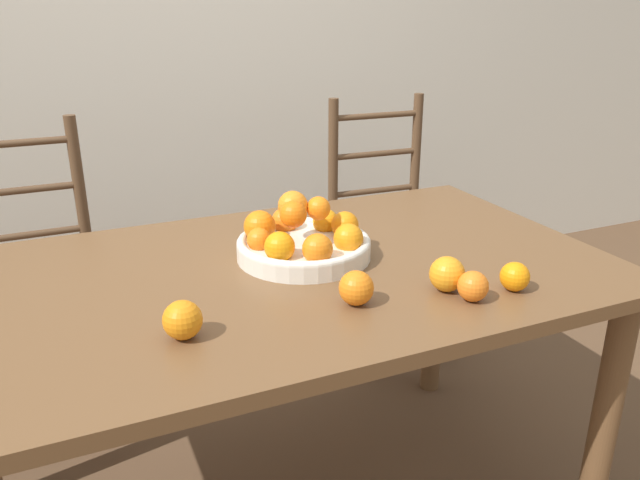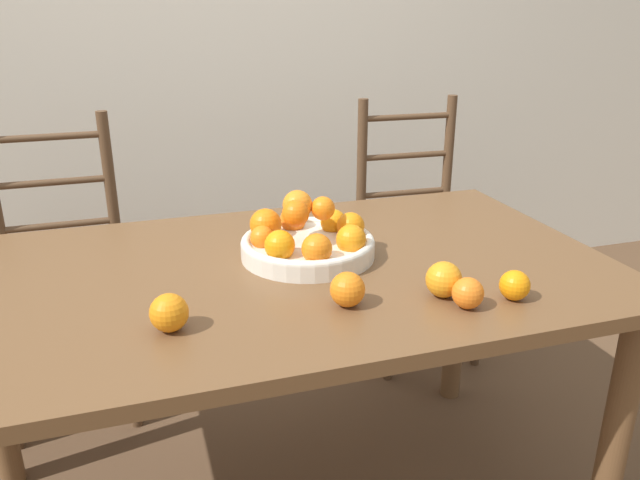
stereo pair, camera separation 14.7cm
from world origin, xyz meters
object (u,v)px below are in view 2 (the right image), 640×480
at_px(chair_right, 415,238).
at_px(fruit_bowl, 307,239).
at_px(chair_left, 63,279).
at_px(orange_loose_4, 468,293).
at_px(orange_loose_0, 347,289).
at_px(orange_loose_2, 444,279).
at_px(orange_loose_1, 515,285).
at_px(orange_loose_3, 169,313).

bearing_deg(chair_right, fruit_bowl, -130.76).
bearing_deg(chair_left, orange_loose_4, -51.13).
xyz_separation_m(orange_loose_0, chair_left, (-0.67, 1.01, -0.32)).
height_order(orange_loose_4, chair_right, chair_right).
relative_size(orange_loose_2, chair_left, 0.08).
height_order(orange_loose_1, chair_left, chair_left).
relative_size(fruit_bowl, orange_loose_4, 5.01).
bearing_deg(orange_loose_4, orange_loose_0, 160.16).
bearing_deg(orange_loose_2, orange_loose_0, 174.59).
distance_m(fruit_bowl, orange_loose_1, 0.52).
bearing_deg(orange_loose_1, orange_loose_3, 173.27).
xyz_separation_m(orange_loose_0, orange_loose_3, (-0.37, 0.00, 0.00)).
height_order(orange_loose_0, orange_loose_4, orange_loose_0).
height_order(orange_loose_2, orange_loose_4, orange_loose_2).
distance_m(orange_loose_3, orange_loose_4, 0.61).
relative_size(orange_loose_0, orange_loose_4, 1.12).
bearing_deg(orange_loose_3, orange_loose_2, -2.45).
height_order(orange_loose_0, chair_left, chair_left).
bearing_deg(orange_loose_4, orange_loose_3, 171.53).
bearing_deg(orange_loose_2, fruit_bowl, 125.02).
xyz_separation_m(orange_loose_1, chair_left, (-1.02, 1.10, -0.32)).
height_order(orange_loose_0, orange_loose_2, orange_loose_2).
xyz_separation_m(orange_loose_2, orange_loose_3, (-0.59, 0.03, -0.00)).
distance_m(orange_loose_2, orange_loose_4, 0.07).
xyz_separation_m(orange_loose_0, chair_right, (0.67, 1.01, -0.32)).
bearing_deg(chair_right, orange_loose_4, -109.25).
bearing_deg(orange_loose_0, chair_right, 56.61).
height_order(fruit_bowl, orange_loose_2, fruit_bowl).
xyz_separation_m(orange_loose_4, chair_right, (0.43, 1.10, -0.32)).
xyz_separation_m(orange_loose_1, orange_loose_2, (-0.14, 0.06, 0.01)).
xyz_separation_m(fruit_bowl, chair_left, (-0.67, 0.72, -0.33)).
height_order(orange_loose_4, chair_left, chair_left).
bearing_deg(orange_loose_0, orange_loose_3, 179.30).
distance_m(orange_loose_4, chair_left, 1.46).
height_order(fruit_bowl, chair_left, chair_left).
xyz_separation_m(fruit_bowl, orange_loose_2, (0.22, -0.31, -0.01)).
relative_size(orange_loose_1, orange_loose_3, 0.86).
xyz_separation_m(orange_loose_3, chair_left, (-0.30, 1.01, -0.32)).
bearing_deg(orange_loose_3, chair_right, 44.22).
distance_m(fruit_bowl, orange_loose_3, 0.47).
relative_size(chair_left, chair_right, 1.00).
bearing_deg(chair_left, orange_loose_1, -47.55).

